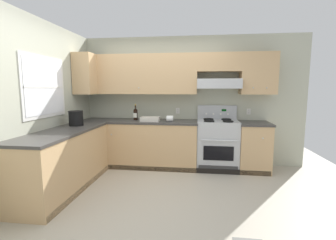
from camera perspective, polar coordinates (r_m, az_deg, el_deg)
name	(u,v)px	position (r m, az deg, el deg)	size (l,w,h in m)	color
ground_plane	(146,193)	(3.66, -5.36, -17.16)	(7.04, 7.04, 0.00)	#B2AA99
wall_back	(181,91)	(4.78, 3.10, 6.98)	(4.68, 0.57, 2.55)	#B7BAA3
wall_left	(49,100)	(4.18, -26.74, 4.23)	(0.47, 4.00, 2.55)	#B7BAA3
counter_back_run	(161,144)	(4.66, -1.76, -5.78)	(3.60, 0.65, 0.91)	tan
counter_left_run	(65,161)	(3.94, -23.60, -8.91)	(0.63, 1.91, 0.91)	tan
stove	(217,144)	(4.63, 11.75, -5.69)	(0.76, 0.62, 1.20)	#B7BABC
wine_bottle	(136,114)	(4.72, -7.81, 1.51)	(0.08, 0.08, 0.31)	black
bowl	(150,120)	(4.53, -4.32, 0.08)	(0.36, 0.21, 0.08)	beige
bucket	(76,118)	(4.26, -21.24, 0.47)	(0.24, 0.24, 0.25)	black
paper_towel_roll	(170,119)	(4.48, 0.45, 0.36)	(0.12, 0.11, 0.11)	white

